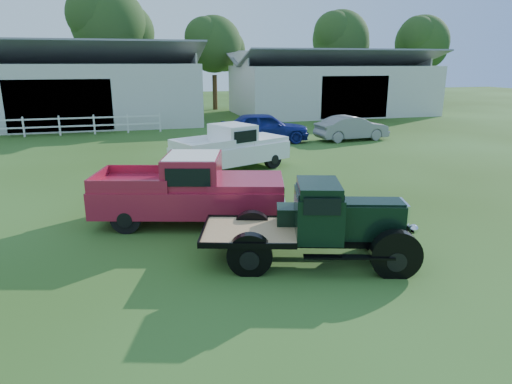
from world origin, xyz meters
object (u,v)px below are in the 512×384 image
object	(u,v)px
misc_car_blue	(265,127)
misc_car_grey	(352,128)
vintage_flatbed	(313,223)
white_pickup	(231,148)
red_pickup	(190,189)

from	to	relation	value
misc_car_blue	misc_car_grey	distance (m)	5.06
vintage_flatbed	misc_car_blue	world-z (taller)	vintage_flatbed
white_pickup	misc_car_blue	distance (m)	6.95
misc_car_blue	misc_car_grey	size ratio (longest dim) A/B	1.16
white_pickup	misc_car_grey	bearing A→B (deg)	10.15
white_pickup	misc_car_grey	xyz separation A→B (m)	(8.28, 5.54, -0.24)
red_pickup	white_pickup	world-z (taller)	red_pickup
red_pickup	misc_car_blue	size ratio (longest dim) A/B	1.09
red_pickup	misc_car_grey	bearing A→B (deg)	62.70
misc_car_blue	white_pickup	bearing A→B (deg)	157.15
white_pickup	vintage_flatbed	bearing A→B (deg)	-114.73
vintage_flatbed	red_pickup	size ratio (longest dim) A/B	0.87
vintage_flatbed	misc_car_blue	distance (m)	15.80
misc_car_blue	red_pickup	bearing A→B (deg)	159.73
vintage_flatbed	red_pickup	world-z (taller)	red_pickup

